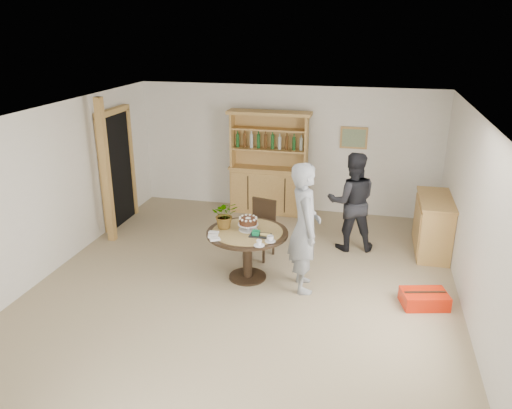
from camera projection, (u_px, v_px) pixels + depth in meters
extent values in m
plane|color=tan|center=(243.00, 290.00, 7.17)|extent=(7.00, 7.00, 0.00)
cube|color=white|center=(287.00, 149.00, 9.94)|extent=(6.00, 0.04, 2.50)
cube|color=white|center=(116.00, 377.00, 3.54)|extent=(6.00, 0.04, 2.50)
cube|color=white|center=(47.00, 193.00, 7.39)|extent=(0.04, 7.00, 2.50)
cube|color=white|center=(479.00, 229.00, 6.10)|extent=(0.04, 7.00, 2.50)
cube|color=white|center=(241.00, 117.00, 6.32)|extent=(6.00, 7.00, 0.04)
cube|color=tan|center=(354.00, 138.00, 9.53)|extent=(0.52, 0.03, 0.42)
cube|color=#59724C|center=(354.00, 138.00, 9.51)|extent=(0.44, 0.02, 0.34)
cube|color=black|center=(117.00, 170.00, 9.28)|extent=(0.10, 0.90, 2.10)
cube|color=tan|center=(104.00, 177.00, 8.81)|extent=(0.12, 0.10, 2.10)
cube|color=tan|center=(130.00, 163.00, 9.73)|extent=(0.12, 0.10, 2.10)
cube|color=tan|center=(112.00, 111.00, 8.90)|extent=(0.12, 1.10, 0.10)
cube|color=tan|center=(106.00, 172.00, 8.42)|extent=(0.12, 0.12, 2.50)
cube|color=tan|center=(269.00, 190.00, 10.04)|extent=(1.50, 0.50, 0.90)
cube|color=tan|center=(269.00, 168.00, 9.88)|extent=(1.56, 0.54, 0.04)
cube|color=tan|center=(271.00, 139.00, 9.79)|extent=(1.50, 0.04, 1.06)
cube|color=tan|center=(233.00, 139.00, 9.81)|extent=(0.04, 0.34, 1.06)
cube|color=tan|center=(306.00, 143.00, 9.49)|extent=(0.04, 0.34, 1.06)
cube|color=tan|center=(269.00, 149.00, 9.71)|extent=(1.44, 0.32, 0.03)
cube|color=tan|center=(269.00, 129.00, 9.57)|extent=(1.44, 0.32, 0.03)
cube|color=tan|center=(269.00, 113.00, 9.47)|extent=(1.62, 0.40, 0.06)
cylinder|color=#194C1E|center=(241.00, 140.00, 9.78)|extent=(0.07, 0.07, 0.28)
cylinder|color=#4C2D14|center=(249.00, 141.00, 9.74)|extent=(0.07, 0.07, 0.28)
cylinder|color=#B2BFB2|center=(257.00, 141.00, 9.71)|extent=(0.07, 0.07, 0.28)
cylinder|color=#194C1E|center=(265.00, 141.00, 9.67)|extent=(0.07, 0.07, 0.28)
cylinder|color=#4C2D14|center=(273.00, 142.00, 9.64)|extent=(0.07, 0.07, 0.28)
cylinder|color=#B2BFB2|center=(281.00, 142.00, 9.60)|extent=(0.07, 0.07, 0.28)
cylinder|color=#194C1E|center=(289.00, 143.00, 9.57)|extent=(0.07, 0.07, 0.28)
cylinder|color=#4C2D14|center=(298.00, 143.00, 9.53)|extent=(0.07, 0.07, 0.28)
cube|color=tan|center=(433.00, 226.00, 8.25)|extent=(0.50, 1.20, 0.90)
cube|color=tan|center=(437.00, 199.00, 8.09)|extent=(0.54, 1.26, 0.04)
cylinder|color=black|center=(247.00, 233.00, 7.28)|extent=(1.20, 1.20, 0.04)
cylinder|color=black|center=(247.00, 256.00, 7.41)|extent=(0.14, 0.14, 0.70)
cylinder|color=black|center=(248.00, 277.00, 7.53)|extent=(0.56, 0.56, 0.03)
cylinder|color=#A58C50|center=(247.00, 231.00, 7.27)|extent=(1.04, 1.04, 0.01)
cube|color=black|center=(259.00, 231.00, 8.06)|extent=(0.51, 0.51, 0.04)
cube|color=black|center=(264.00, 213.00, 8.13)|extent=(0.41, 0.13, 0.46)
cube|color=black|center=(264.00, 200.00, 8.06)|extent=(0.42, 0.14, 0.05)
cube|color=black|center=(244.00, 246.00, 8.07)|extent=(0.04, 0.04, 0.44)
cube|color=black|center=(264.00, 250.00, 7.91)|extent=(0.04, 0.03, 0.44)
cube|color=black|center=(254.00, 238.00, 8.37)|extent=(0.04, 0.04, 0.44)
cube|color=black|center=(273.00, 242.00, 8.21)|extent=(0.04, 0.04, 0.44)
cylinder|color=white|center=(248.00, 229.00, 7.31)|extent=(0.28, 0.28, 0.01)
cylinder|color=white|center=(248.00, 227.00, 7.30)|extent=(0.05, 0.05, 0.08)
cylinder|color=white|center=(248.00, 224.00, 7.28)|extent=(0.30, 0.30, 0.01)
cylinder|color=#462614|center=(248.00, 221.00, 7.27)|extent=(0.26, 0.26, 0.09)
cylinder|color=white|center=(248.00, 218.00, 7.25)|extent=(0.08, 0.08, 0.01)
sphere|color=white|center=(256.00, 219.00, 7.23)|extent=(0.04, 0.04, 0.04)
sphere|color=white|center=(256.00, 217.00, 7.28)|extent=(0.04, 0.04, 0.04)
sphere|color=white|center=(254.00, 216.00, 7.33)|extent=(0.04, 0.04, 0.04)
sphere|color=white|center=(250.00, 215.00, 7.36)|extent=(0.04, 0.04, 0.04)
sphere|color=white|center=(246.00, 215.00, 7.36)|extent=(0.04, 0.04, 0.04)
sphere|color=white|center=(242.00, 216.00, 7.33)|extent=(0.04, 0.04, 0.04)
sphere|color=white|center=(240.00, 217.00, 7.28)|extent=(0.04, 0.04, 0.04)
sphere|color=white|center=(240.00, 219.00, 7.22)|extent=(0.04, 0.04, 0.04)
sphere|color=white|center=(242.00, 220.00, 7.17)|extent=(0.04, 0.04, 0.04)
sphere|color=white|center=(246.00, 221.00, 7.14)|extent=(0.04, 0.04, 0.04)
sphere|color=white|center=(250.00, 221.00, 7.14)|extent=(0.04, 0.04, 0.04)
sphere|color=white|center=(254.00, 220.00, 7.18)|extent=(0.04, 0.04, 0.04)
imported|color=#3F7233|center=(225.00, 215.00, 7.32)|extent=(0.47, 0.44, 0.42)
cube|color=black|center=(260.00, 235.00, 7.11)|extent=(0.30, 0.20, 0.01)
cube|color=#0D7A44|center=(256.00, 233.00, 7.11)|extent=(0.10, 0.10, 0.06)
cube|color=#0D7A44|center=(256.00, 230.00, 7.10)|extent=(0.11, 0.02, 0.01)
cylinder|color=white|center=(270.00, 241.00, 6.93)|extent=(0.15, 0.15, 0.01)
imported|color=white|center=(270.00, 238.00, 6.91)|extent=(0.10, 0.10, 0.08)
cylinder|color=white|center=(259.00, 245.00, 6.80)|extent=(0.15, 0.15, 0.01)
imported|color=white|center=(259.00, 243.00, 6.78)|extent=(0.08, 0.08, 0.07)
cube|color=white|center=(214.00, 233.00, 7.18)|extent=(0.14, 0.08, 0.03)
cube|color=white|center=(213.00, 236.00, 7.06)|extent=(0.16, 0.11, 0.03)
cube|color=white|center=(215.00, 239.00, 6.96)|extent=(0.16, 0.14, 0.03)
imported|color=gray|center=(305.00, 228.00, 6.93)|extent=(0.62, 0.78, 1.87)
imported|color=black|center=(352.00, 202.00, 8.24)|extent=(0.92, 0.78, 1.67)
cube|color=red|center=(424.00, 299.00, 6.75)|extent=(0.68, 0.54, 0.20)
cube|color=black|center=(425.00, 292.00, 6.71)|extent=(0.55, 0.18, 0.01)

